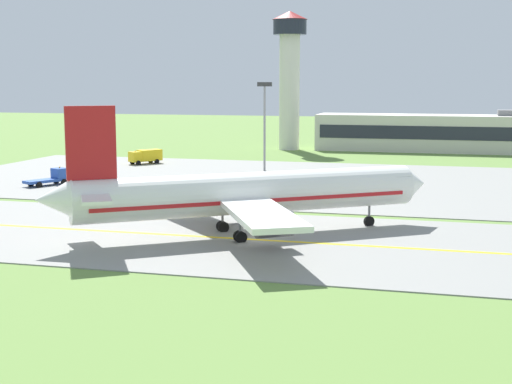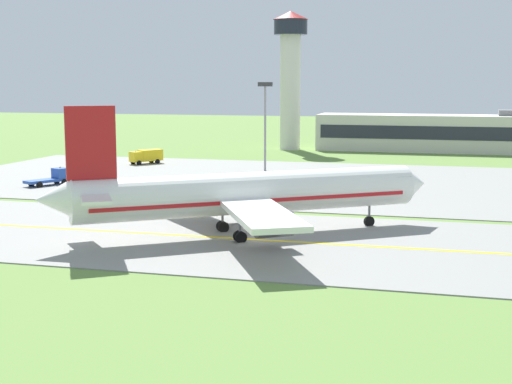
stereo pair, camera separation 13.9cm
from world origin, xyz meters
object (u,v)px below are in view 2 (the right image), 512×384
object	(u,v)px
airplane_lead	(246,194)
control_tower	(290,68)
service_truck_baggage	(53,177)
service_truck_fuel	(146,156)
apron_light_mast	(265,115)

from	to	relation	value
airplane_lead	control_tower	bearing A→B (deg)	100.09
airplane_lead	service_truck_baggage	world-z (taller)	airplane_lead
service_truck_fuel	apron_light_mast	size ratio (longest dim) A/B	0.41
service_truck_baggage	service_truck_fuel	bearing A→B (deg)	86.52
service_truck_baggage	service_truck_fuel	size ratio (longest dim) A/B	1.09
airplane_lead	service_truck_fuel	distance (m)	66.06
control_tower	apron_light_mast	size ratio (longest dim) A/B	2.02
service_truck_baggage	service_truck_fuel	xyz separation A→B (m)	(1.77, 29.17, 0.35)
service_truck_baggage	apron_light_mast	world-z (taller)	apron_light_mast
control_tower	apron_light_mast	world-z (taller)	control_tower
service_truck_fuel	apron_light_mast	distance (m)	25.11
airplane_lead	control_tower	xyz separation A→B (m)	(-16.30, 91.62, 13.63)
airplane_lead	service_truck_fuel	xyz separation A→B (m)	(-34.83, 56.07, -2.60)
airplane_lead	apron_light_mast	world-z (taller)	apron_light_mast
service_truck_baggage	airplane_lead	bearing A→B (deg)	-36.32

